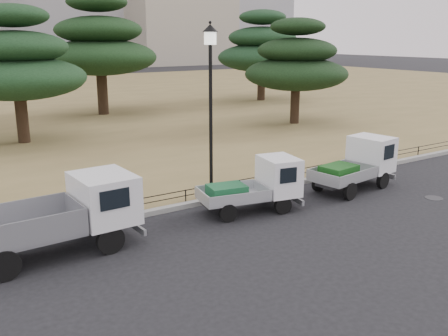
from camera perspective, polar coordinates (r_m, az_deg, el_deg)
ground at (r=14.73m, az=4.29°, el=-6.57°), size 220.00×220.00×0.00m
lawn at (r=42.62m, az=-21.68°, el=6.65°), size 120.00×56.00×0.15m
curb at (r=16.71m, az=-1.13°, el=-3.61°), size 120.00×0.25×0.16m
truck_large at (r=13.24m, az=-18.11°, el=-4.97°), size 4.38×1.90×1.88m
truck_kei_front at (r=15.71m, az=3.78°, el=-2.00°), size 3.33×1.87×1.66m
truck_kei_rear at (r=18.64m, az=15.01°, el=0.43°), size 3.59×1.90×1.79m
street_lamp at (r=16.21m, az=-1.55°, el=9.73°), size 0.50×0.50×5.58m
pipe_fence at (r=16.72m, az=-1.41°, el=-2.30°), size 38.00×0.04×0.40m
manhole at (r=18.54m, az=22.86°, el=-3.18°), size 0.60×0.60×0.01m
pine_center_left at (r=26.87m, az=-22.63°, el=10.89°), size 6.63×6.63×6.74m
pine_center_right at (r=35.38m, az=-14.04°, el=13.48°), size 7.57×7.57×8.03m
pine_east_near at (r=31.01m, az=8.27°, el=11.75°), size 6.24×6.24×6.30m
pine_east_far at (r=42.42m, az=4.36°, el=13.45°), size 7.31×7.31×7.34m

